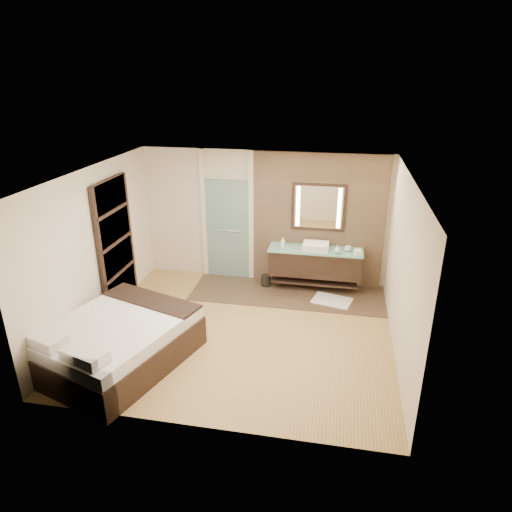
% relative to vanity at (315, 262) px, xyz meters
% --- Properties ---
extents(floor, '(5.00, 5.00, 0.00)m').
position_rel_vanity_xyz_m(floor, '(-1.10, -1.92, -0.58)').
color(floor, olive).
rests_on(floor, ground).
extents(tile_strip, '(3.80, 1.30, 0.01)m').
position_rel_vanity_xyz_m(tile_strip, '(-0.50, -0.32, -0.57)').
color(tile_strip, '#3D2D21').
rests_on(tile_strip, floor).
extents(stone_wall, '(2.60, 0.08, 2.70)m').
position_rel_vanity_xyz_m(stone_wall, '(0.00, 0.29, 0.77)').
color(stone_wall, tan).
rests_on(stone_wall, floor).
extents(vanity, '(1.85, 0.55, 0.88)m').
position_rel_vanity_xyz_m(vanity, '(0.00, 0.00, 0.00)').
color(vanity, black).
rests_on(vanity, stone_wall).
extents(mirror_unit, '(1.06, 0.04, 0.96)m').
position_rel_vanity_xyz_m(mirror_unit, '(0.00, 0.24, 1.07)').
color(mirror_unit, black).
rests_on(mirror_unit, stone_wall).
extents(frosted_door, '(1.10, 0.12, 2.70)m').
position_rel_vanity_xyz_m(frosted_door, '(-1.85, 0.28, 0.56)').
color(frosted_door, '#ABD9D5').
rests_on(frosted_door, floor).
extents(shoji_partition, '(0.06, 1.20, 2.40)m').
position_rel_vanity_xyz_m(shoji_partition, '(-3.53, -1.32, 0.63)').
color(shoji_partition, black).
rests_on(shoji_partition, floor).
extents(bed, '(2.33, 2.61, 0.84)m').
position_rel_vanity_xyz_m(bed, '(-2.75, -3.08, -0.23)').
color(bed, black).
rests_on(bed, floor).
extents(bath_mat, '(0.82, 0.66, 0.02)m').
position_rel_vanity_xyz_m(bath_mat, '(0.38, -0.50, -0.56)').
color(bath_mat, silver).
rests_on(bath_mat, floor).
extents(waste_bin, '(0.25, 0.25, 0.24)m').
position_rel_vanity_xyz_m(waste_bin, '(-0.98, -0.07, -0.46)').
color(waste_bin, black).
rests_on(waste_bin, floor).
extents(tissue_box, '(0.15, 0.15, 0.10)m').
position_rel_vanity_xyz_m(tissue_box, '(0.81, -0.15, 0.33)').
color(tissue_box, white).
rests_on(tissue_box, vanity).
extents(soap_bottle_a, '(0.10, 0.10, 0.21)m').
position_rel_vanity_xyz_m(soap_bottle_a, '(-0.66, -0.04, 0.39)').
color(soap_bottle_a, white).
rests_on(soap_bottle_a, vanity).
extents(soap_bottle_b, '(0.10, 0.10, 0.16)m').
position_rel_vanity_xyz_m(soap_bottle_b, '(-0.66, 0.06, 0.37)').
color(soap_bottle_b, '#B2B2B2').
rests_on(soap_bottle_b, vanity).
extents(soap_bottle_c, '(0.17, 0.17, 0.16)m').
position_rel_vanity_xyz_m(soap_bottle_c, '(0.42, -0.15, 0.37)').
color(soap_bottle_c, '#AEDAD7').
rests_on(soap_bottle_c, vanity).
extents(cup, '(0.16, 0.16, 0.10)m').
position_rel_vanity_xyz_m(cup, '(0.62, 0.00, 0.33)').
color(cup, white).
rests_on(cup, vanity).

